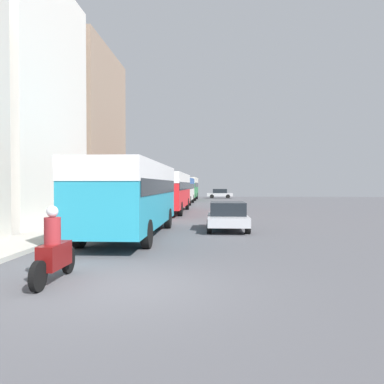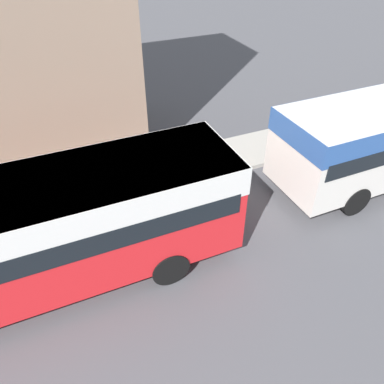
{
  "view_description": "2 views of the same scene",
  "coord_description": "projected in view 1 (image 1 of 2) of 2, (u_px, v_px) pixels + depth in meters",
  "views": [
    {
      "loc": [
        1.89,
        -7.83,
        2.2
      ],
      "look_at": [
        -0.06,
        25.51,
        1.53
      ],
      "focal_mm": 35.0,
      "sensor_mm": 36.0,
      "label": 1
    },
    {
      "loc": [
        5.59,
        22.7,
        7.86
      ],
      "look_at": [
        -1.74,
        25.92,
        1.63
      ],
      "focal_mm": 35.0,
      "sensor_mm": 36.0,
      "label": 2
    }
  ],
  "objects": [
    {
      "name": "ground_plane",
      "position": [
        125.0,
        288.0,
        7.97
      ],
      "size": [
        120.0,
        120.0,
        0.0
      ],
      "primitive_type": "plane",
      "color": "#515156"
    },
    {
      "name": "building_far_terrace",
      "position": [
        79.0,
        132.0,
        29.6
      ],
      "size": [
        5.11,
        9.69,
        12.75
      ],
      "color": "gray",
      "rests_on": "ground_plane"
    },
    {
      "name": "bus_following",
      "position": [
        170.0,
        187.0,
        29.35
      ],
      "size": [
        2.58,
        10.87,
        3.06
      ],
      "color": "red",
      "rests_on": "ground_plane"
    },
    {
      "name": "pedestrian_near_curb",
      "position": [
        109.0,
        201.0,
        25.97
      ],
      "size": [
        0.41,
        0.41,
        1.81
      ],
      "color": "#232838",
      "rests_on": "sidewalk"
    },
    {
      "name": "bus_third_in_line",
      "position": [
        181.0,
        187.0,
        41.87
      ],
      "size": [
        2.67,
        9.46,
        2.91
      ],
      "color": "silver",
      "rests_on": "ground_plane"
    },
    {
      "name": "bus_rear",
      "position": [
        188.0,
        186.0,
        53.11
      ],
      "size": [
        2.56,
        9.53,
        3.18
      ],
      "color": "#2D8447",
      "rests_on": "ground_plane"
    },
    {
      "name": "bus_lead",
      "position": [
        132.0,
        189.0,
        15.85
      ],
      "size": [
        2.65,
        9.62,
        3.09
      ],
      "color": "teal",
      "rests_on": "ground_plane"
    },
    {
      "name": "car_far_curb",
      "position": [
        220.0,
        193.0,
        59.97
      ],
      "size": [
        4.1,
        1.87,
        1.49
      ],
      "rotation": [
        0.0,
        0.0,
        1.57
      ],
      "color": "#B7B7BC",
      "rests_on": "ground_plane"
    },
    {
      "name": "motorcycle_behind_lead",
      "position": [
        54.0,
        252.0,
        8.41
      ],
      "size": [
        0.39,
        2.24,
        1.73
      ],
      "color": "maroon",
      "rests_on": "ground_plane"
    },
    {
      "name": "car_crossing",
      "position": [
        228.0,
        215.0,
        17.91
      ],
      "size": [
        1.93,
        3.88,
        1.36
      ],
      "color": "#B7B7BC",
      "rests_on": "ground_plane"
    }
  ]
}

